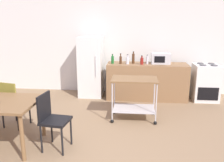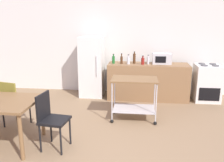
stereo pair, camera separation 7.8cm
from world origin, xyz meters
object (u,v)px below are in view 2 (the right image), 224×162
chair_olive (13,100)px  bottle_sesame_oil (122,60)px  microwave (162,58)px  refrigerator (92,67)px  bottle_soda (143,61)px  bottle_sparkling_water (148,60)px  stove_oven (207,83)px  bottle_olive_oil (134,58)px  kitchen_cart (134,92)px  bottle_hot_sauce (113,60)px  chair_black (51,117)px  bottle_wine (128,60)px

chair_olive → bottle_sesame_oil: size_ratio=3.44×
microwave → refrigerator: bearing=179.6°
microwave → bottle_soda: bearing=-159.8°
microwave → bottle_sparkling_water: bearing=-162.3°
chair_olive → bottle_sesame_oil: bottle_sesame_oil is taller
stove_oven → bottle_olive_oil: (-1.80, 0.01, 0.58)m
bottle_sesame_oil → bottle_soda: 0.53m
kitchen_cart → bottle_hot_sauce: (-0.56, 1.31, 0.43)m
chair_black → kitchen_cart: size_ratio=0.98×
stove_oven → bottle_sparkling_water: bearing=-178.5°
chair_black → refrigerator: bearing=5.0°
kitchen_cart → bottle_wine: bottle_wine is taller
bottle_wine → microwave: size_ratio=0.52×
bottle_wine → bottle_olive_oil: size_ratio=0.79×
bottle_hot_sauce → bottle_sparkling_water: 0.86m
chair_olive → chair_black: same height
bottle_olive_oil → bottle_soda: bottle_olive_oil is taller
chair_black → bottle_wine: bearing=-15.3°
stove_oven → bottle_sesame_oil: 2.19m
bottle_sesame_oil → microwave: microwave is taller
bottle_sesame_oil → chair_olive: bearing=-134.6°
bottle_sesame_oil → kitchen_cart: bearing=-74.7°
chair_olive → refrigerator: 2.34m
bottle_sesame_oil → bottle_hot_sauce: bearing=177.2°
bottle_hot_sauce → chair_olive: bearing=-131.2°
bottle_wine → stove_oven: bearing=2.8°
chair_black → bottle_sesame_oil: 2.77m
bottle_sesame_oil → bottle_soda: bearing=-3.9°
refrigerator → bottle_wine: refrigerator is taller
bottle_wine → bottle_olive_oil: bearing=35.7°
stove_oven → bottle_wine: bottle_wine is taller
refrigerator → bottle_wine: size_ratio=6.51×
bottle_hot_sauce → bottle_olive_oil: (0.52, 0.07, 0.03)m
microwave → bottle_wine: bearing=-168.8°
chair_black → bottle_sparkling_water: bottle_sparkling_water is taller
chair_black → bottle_sparkling_water: 3.08m
microwave → chair_olive: bearing=-144.6°
refrigerator → bottle_wine: bearing=-10.4°
kitchen_cart → bottle_sparkling_water: size_ratio=3.99×
bottle_wine → refrigerator: bearing=169.6°
kitchen_cart → bottle_hot_sauce: size_ratio=3.80×
bottle_soda → chair_black: bearing=-119.2°
kitchen_cart → bottle_soda: (0.17, 1.26, 0.41)m
refrigerator → kitchen_cart: 1.85m
stove_oven → bottle_hot_sauce: bottle_hot_sauce is taller
chair_black → kitchen_cart: 1.79m
stove_oven → bottle_hot_sauce: bearing=-178.5°
refrigerator → bottle_sesame_oil: 0.83m
chair_black → bottle_wine: 2.81m
chair_black → bottle_sesame_oil: bearing=-11.8°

